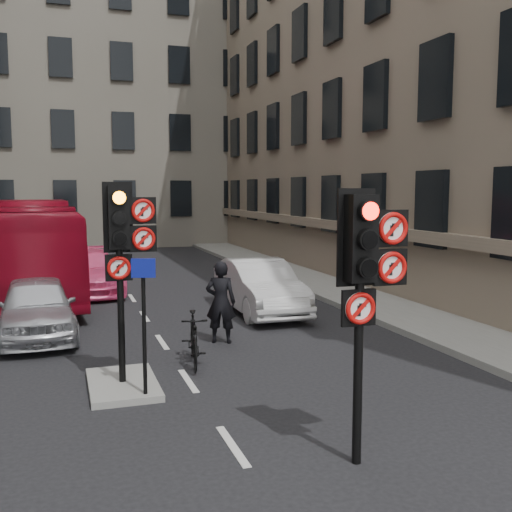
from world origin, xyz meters
TOP-DOWN VIEW (x-y plane):
  - pavement_right at (7.20, 12.00)m, footprint 3.00×50.00m
  - centre_island at (-1.20, 5.00)m, footprint 1.20×2.00m
  - building_far at (0.00, 38.00)m, footprint 30.00×14.00m
  - signal_near at (1.49, 0.99)m, footprint 0.91×0.40m
  - signal_far at (-1.11, 4.99)m, footprint 0.91×0.40m
  - car_silver at (-2.78, 9.44)m, footprint 1.94×4.43m
  - car_white at (3.26, 10.51)m, footprint 1.65×4.65m
  - car_pink at (-1.23, 15.66)m, footprint 2.19×5.04m
  - bus_red at (-3.20, 15.77)m, footprint 3.41×11.69m
  - motorcycle at (0.33, 6.00)m, footprint 0.79×1.84m
  - motorcyclist at (1.31, 7.54)m, footprint 0.83×0.70m
  - info_sign at (-0.90, 4.18)m, footprint 0.39×0.16m

SIDE VIEW (x-z plane):
  - centre_island at x=-1.20m, z-range 0.00..0.12m
  - pavement_right at x=7.20m, z-range 0.00..0.16m
  - motorcycle at x=0.33m, z-range 0.00..1.07m
  - car_pink at x=-1.23m, z-range 0.00..1.44m
  - car_silver at x=-2.78m, z-range 0.00..1.48m
  - car_white at x=3.26m, z-range 0.00..1.53m
  - motorcyclist at x=1.31m, z-range 0.00..1.92m
  - bus_red at x=-3.20m, z-range 0.00..3.22m
  - info_sign at x=-0.90m, z-range 0.46..2.77m
  - signal_near at x=1.49m, z-range 0.79..4.37m
  - signal_far at x=-1.11m, z-range 0.91..4.49m
  - building_far at x=0.00m, z-range 0.00..20.00m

